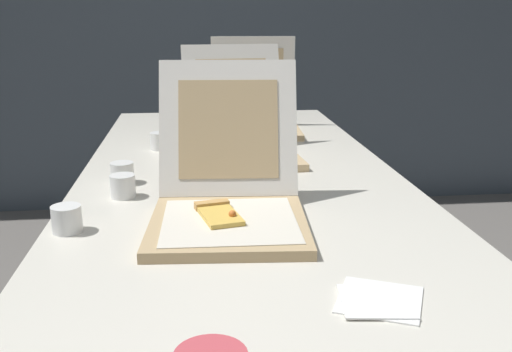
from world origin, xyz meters
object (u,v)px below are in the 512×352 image
object	(u,v)px
table	(242,196)
cup_white_near_left	(67,219)
cup_white_mid	(122,173)
napkin_pile	(378,300)
pizza_box_front	(228,201)
pizza_box_back	(255,118)
cup_white_near_center	(123,186)
pizza_box_middle	(241,142)
cup_white_far	(160,141)

from	to	relation	value
table	cup_white_near_left	distance (m)	0.53
cup_white_mid	napkin_pile	bearing A→B (deg)	-56.23
pizza_box_front	pizza_box_back	xyz separation A→B (m)	(0.17, 0.99, 0.00)
cup_white_mid	cup_white_near_center	size ratio (longest dim) A/B	1.00
pizza_box_middle	cup_white_far	distance (m)	0.30
pizza_box_front	cup_white_near_center	xyz separation A→B (m)	(-0.25, 0.21, -0.02)
cup_white_near_center	pizza_box_front	bearing A→B (deg)	-39.64
table	cup_white_far	world-z (taller)	cup_white_far
pizza_box_front	pizza_box_middle	distance (m)	0.59
pizza_box_back	cup_white_mid	world-z (taller)	pizza_box_back
cup_white_near_center	cup_white_far	world-z (taller)	same
pizza_box_back	napkin_pile	size ratio (longest dim) A/B	2.06
pizza_box_middle	cup_white_mid	world-z (taller)	pizza_box_middle
pizza_box_middle	napkin_pile	xyz separation A→B (m)	(0.14, -0.97, -0.05)
cup_white_near_left	cup_white_far	distance (m)	0.76
pizza_box_back	cup_white_far	bearing A→B (deg)	-139.43
table	cup_white_mid	xyz separation A→B (m)	(-0.32, 0.01, 0.07)
cup_white_far	napkin_pile	xyz separation A→B (m)	(0.40, -1.11, -0.03)
cup_white_near_left	cup_white_far	size ratio (longest dim) A/B	1.00
table	cup_white_near_center	xyz separation A→B (m)	(-0.31, -0.11, 0.07)
table	cup_white_near_center	size ratio (longest dim) A/B	36.25
table	cup_white_near_left	bearing A→B (deg)	-139.28
pizza_box_front	pizza_box_middle	world-z (taller)	pizza_box_middle
pizza_box_middle	cup_white_near_center	size ratio (longest dim) A/B	7.27
pizza_box_back	cup_white_near_left	xyz separation A→B (m)	(-0.50, -1.01, -0.02)
table	cup_white_far	size ratio (longest dim) A/B	36.25
cup_white_near_left	napkin_pile	xyz separation A→B (m)	(0.55, -0.37, -0.03)
table	cup_white_mid	world-z (taller)	cup_white_mid
pizza_box_back	cup_white_mid	size ratio (longest dim) A/B	5.66
cup_white_mid	cup_white_near_left	xyz separation A→B (m)	(-0.08, -0.35, 0.00)
pizza_box_back	cup_white_far	xyz separation A→B (m)	(-0.35, -0.27, -0.02)
pizza_box_back	cup_white_near_center	world-z (taller)	pizza_box_back
table	pizza_box_front	bearing A→B (deg)	-100.25
table	pizza_box_front	size ratio (longest dim) A/B	4.81
pizza_box_middle	cup_white_far	xyz separation A→B (m)	(-0.26, 0.14, -0.02)
table	cup_white_far	bearing A→B (deg)	121.38
cup_white_near_left	cup_white_near_center	world-z (taller)	same
cup_white_mid	cup_white_near_left	size ratio (longest dim) A/B	1.00
pizza_box_back	cup_white_near_center	bearing A→B (deg)	-114.99
pizza_box_middle	cup_white_near_left	distance (m)	0.73
pizza_box_middle	pizza_box_front	bearing A→B (deg)	-102.04
table	cup_white_near_left	world-z (taller)	cup_white_near_left
pizza_box_front	cup_white_far	world-z (taller)	pizza_box_front
pizza_box_front	cup_white_mid	size ratio (longest dim) A/B	7.54
pizza_box_back	cup_white_near_left	distance (m)	1.13
cup_white_mid	cup_white_far	world-z (taller)	same
cup_white_mid	cup_white_near_center	bearing A→B (deg)	-83.02
cup_white_far	table	bearing A→B (deg)	-58.62
table	pizza_box_back	xyz separation A→B (m)	(0.11, 0.67, 0.10)
cup_white_near_center	cup_white_far	distance (m)	0.52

